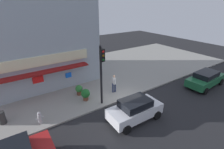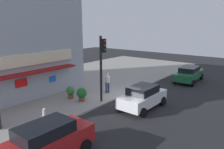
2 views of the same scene
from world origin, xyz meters
TOP-DOWN VIEW (x-y plane):
  - ground_plane at (0.00, 0.00)m, footprint 56.76×56.76m
  - sidewalk at (0.00, 6.59)m, footprint 37.84×13.18m
  - traffic_light at (-1.64, 0.44)m, footprint 0.32×0.58m
  - fire_hydrant at (-6.45, 0.78)m, footprint 0.53×0.29m
  - pedestrian at (0.24, 1.49)m, footprint 0.40×0.57m
  - potted_plant_by_doorway at (-2.54, 1.72)m, footprint 0.77×0.77m
  - potted_plant_by_window at (-2.64, 2.84)m, footprint 0.64×0.64m
  - parked_car_white at (-0.68, -2.45)m, footprint 3.99×2.05m
  - parked_car_green at (8.71, -2.44)m, footprint 4.66×2.18m
  - parked_car_red at (-8.61, -2.34)m, footprint 4.34×1.93m

SIDE VIEW (x-z plane):
  - ground_plane at x=0.00m, z-range 0.00..0.00m
  - sidewalk at x=0.00m, z-range 0.00..0.12m
  - fire_hydrant at x=-6.45m, z-range 0.10..0.99m
  - potted_plant_by_window at x=-2.64m, z-range 0.19..1.12m
  - potted_plant_by_doorway at x=-2.54m, z-range 0.19..1.20m
  - parked_car_green at x=8.71m, z-range 0.04..1.56m
  - parked_car_white at x=-0.68m, z-range 0.02..1.64m
  - parked_car_red at x=-8.61m, z-range 0.02..1.76m
  - pedestrian at x=0.24m, z-range 0.21..1.93m
  - traffic_light at x=-1.64m, z-range 0.81..5.68m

